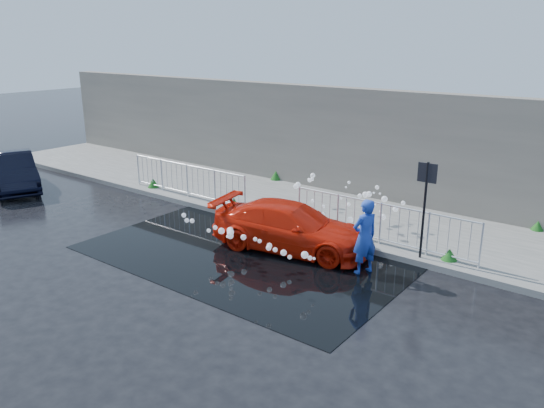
% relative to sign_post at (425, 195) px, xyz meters
% --- Properties ---
extents(ground, '(90.00, 90.00, 0.00)m').
position_rel_sign_post_xyz_m(ground, '(-4.20, -3.10, -1.72)').
color(ground, black).
rests_on(ground, ground).
extents(pavement, '(30.00, 4.00, 0.15)m').
position_rel_sign_post_xyz_m(pavement, '(-4.20, 1.90, -1.65)').
color(pavement, '#5F5E5A').
rests_on(pavement, ground).
extents(curb, '(30.00, 0.25, 0.16)m').
position_rel_sign_post_xyz_m(curb, '(-4.20, -0.10, -1.64)').
color(curb, '#5F5E5A').
rests_on(curb, ground).
extents(retaining_wall, '(30.00, 0.60, 3.50)m').
position_rel_sign_post_xyz_m(retaining_wall, '(-4.20, 4.10, 0.18)').
color(retaining_wall, '#665F56').
rests_on(retaining_wall, pavement).
extents(puddle, '(8.00, 5.00, 0.01)m').
position_rel_sign_post_xyz_m(puddle, '(-3.70, -2.10, -1.72)').
color(puddle, black).
rests_on(puddle, ground).
extents(sign_post, '(0.45, 0.06, 2.50)m').
position_rel_sign_post_xyz_m(sign_post, '(0.00, 0.00, 0.00)').
color(sign_post, black).
rests_on(sign_post, ground).
extents(railing_left, '(5.05, 0.05, 1.10)m').
position_rel_sign_post_xyz_m(railing_left, '(-8.20, 0.25, -0.99)').
color(railing_left, silver).
rests_on(railing_left, pavement).
extents(railing_right, '(5.05, 0.05, 1.10)m').
position_rel_sign_post_xyz_m(railing_right, '(-1.20, 0.25, -0.99)').
color(railing_right, silver).
rests_on(railing_right, pavement).
extents(weeds, '(12.17, 3.93, 0.39)m').
position_rel_sign_post_xyz_m(weeds, '(-4.50, 1.36, -1.41)').
color(weeds, '#155119').
rests_on(weeds, pavement).
extents(water_spray, '(3.57, 5.48, 1.12)m').
position_rel_sign_post_xyz_m(water_spray, '(-3.08, -0.27, -1.03)').
color(water_spray, white).
rests_on(water_spray, ground).
extents(red_car, '(4.36, 2.45, 1.19)m').
position_rel_sign_post_xyz_m(red_car, '(-3.00, -1.13, -1.13)').
color(red_car, red).
rests_on(red_car, ground).
extents(dark_car, '(4.22, 2.81, 1.31)m').
position_rel_sign_post_xyz_m(dark_car, '(-14.13, -2.56, -1.07)').
color(dark_car, black).
rests_on(dark_car, ground).
extents(person, '(0.65, 0.76, 1.78)m').
position_rel_sign_post_xyz_m(person, '(-0.83, -1.30, -0.84)').
color(person, '#2344B1').
rests_on(person, ground).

